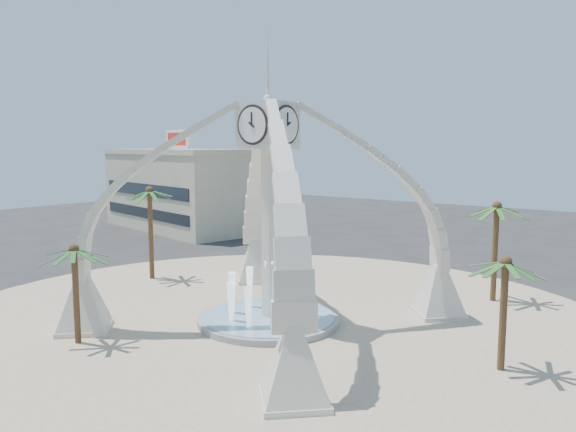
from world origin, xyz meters
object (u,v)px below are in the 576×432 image
Objects in this scene: palm_north at (497,208)px; palm_south at (74,251)px; clock_tower at (268,209)px; palm_west at (150,192)px; palm_east at (506,264)px; fountain at (269,318)px.

palm_south is (-14.18, -20.71, -1.28)m from palm_north.
clock_tower reaches higher than palm_west.
palm_east is 0.81× the size of palm_north.
palm_south is at bearing -152.30° from palm_east.
clock_tower is 3.27× the size of palm_south.
clock_tower is 3.21× the size of palm_east.
palm_north is at bearing 109.07° from palm_east.
fountain is (0.00, 0.00, -6.20)m from clock_tower.
fountain is at bearing -11.96° from palm_west.
clock_tower is at bearing -11.96° from palm_west.
fountain is at bearing -175.12° from palm_east.
palm_south is at bearing -123.52° from clock_tower.
fountain is 16.08m from palm_north.
palm_east reaches higher than fountain.
palm_west is at bearing 168.04° from fountain.
fountain is 1.43× the size of palm_east.
fountain is 1.16× the size of palm_north.
palm_east is (12.48, 1.07, 4.58)m from fountain.
palm_east is at bearing -4.03° from palm_west.
palm_west reaches higher than palm_east.
palm_north is (8.60, 12.29, -0.42)m from clock_tower.
palm_north is 1.26× the size of palm_south.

